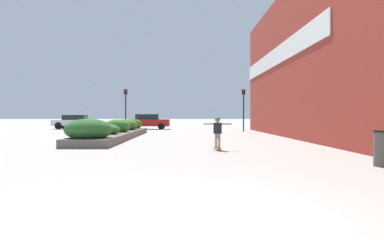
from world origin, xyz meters
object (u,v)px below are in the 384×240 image
object	(u,v)px
car_leftmost	(74,121)
car_center_left	(311,121)
skateboarder	(218,129)
trash_bin	(383,148)
traffic_light_right	(244,103)
skateboard	(218,148)
traffic_light_left	(126,103)
car_center_right	(149,121)

from	to	relation	value
car_leftmost	car_center_left	distance (m)	24.52
skateboarder	car_center_left	world-z (taller)	car_center_left
trash_bin	traffic_light_right	size ratio (longest dim) A/B	0.27
car_leftmost	car_center_left	size ratio (longest dim) A/B	0.84
skateboarder	traffic_light_right	world-z (taller)	traffic_light_right
skateboard	car_leftmost	size ratio (longest dim) A/B	0.19
car_leftmost	traffic_light_left	world-z (taller)	traffic_light_left
skateboard	trash_bin	distance (m)	6.38
skateboard	trash_bin	xyz separation A→B (m)	(4.04, -4.92, 0.42)
skateboarder	car_center_left	size ratio (longest dim) A/B	0.26
skateboarder	trash_bin	bearing A→B (deg)	-53.49
car_center_right	car_center_left	bearing A→B (deg)	93.58
trash_bin	car_center_left	size ratio (longest dim) A/B	0.20
car_center_left	traffic_light_left	size ratio (longest dim) A/B	1.32
traffic_light_right	car_leftmost	bearing A→B (deg)	159.01
skateboarder	car_center_right	distance (m)	23.42
trash_bin	traffic_light_left	bearing A→B (deg)	115.48
skateboard	traffic_light_left	world-z (taller)	traffic_light_left
car_center_left	traffic_light_right	xyz separation A→B (m)	(-8.09, -6.74, 1.68)
skateboarder	car_leftmost	distance (m)	26.71
car_center_left	traffic_light_left	world-z (taller)	traffic_light_left
car_center_left	traffic_light_right	bearing A→B (deg)	129.81
skateboard	car_leftmost	xyz separation A→B (m)	(-12.74, 23.48, 0.70)
traffic_light_left	car_center_right	bearing A→B (deg)	76.78
skateboard	car_leftmost	bearing A→B (deg)	115.59
skateboard	traffic_light_left	size ratio (longest dim) A/B	0.22
skateboarder	car_center_left	bearing A→B (deg)	60.89
trash_bin	traffic_light_right	distance (m)	22.19
skateboarder	skateboard	bearing A→B (deg)	-103.52
skateboarder	car_leftmost	world-z (taller)	car_leftmost
trash_bin	car_center_left	world-z (taller)	car_center_left
skateboard	traffic_light_right	size ratio (longest dim) A/B	0.21
car_leftmost	traffic_light_right	distance (m)	17.67
car_center_left	traffic_light_left	distance (m)	19.52
traffic_light_right	car_center_right	bearing A→B (deg)	146.91
traffic_light_right	traffic_light_left	bearing A→B (deg)	-179.20
skateboard	skateboarder	size ratio (longest dim) A/B	0.64
trash_bin	traffic_light_right	xyz separation A→B (m)	(-0.36, 22.10, 1.98)
skateboard	car_leftmost	world-z (taller)	car_leftmost
skateboard	car_center_right	bearing A→B (deg)	99.55
skateboarder	traffic_light_left	size ratio (longest dim) A/B	0.34
car_center_right	traffic_light_left	distance (m)	6.22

